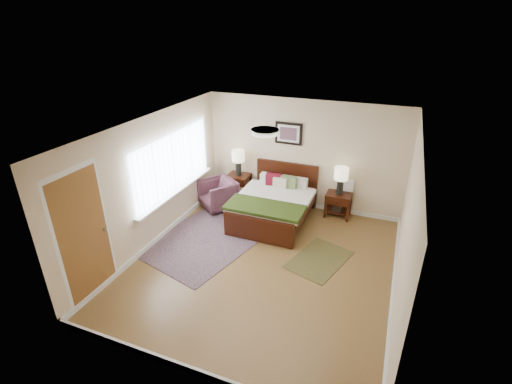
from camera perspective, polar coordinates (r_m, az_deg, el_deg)
floor at (r=6.87m, az=1.16°, el=-10.89°), size 5.00×5.00×0.00m
back_wall at (r=8.42m, az=7.26°, el=5.66°), size 4.50×0.04×2.50m
front_wall at (r=4.34m, az=-10.79°, el=-15.60°), size 4.50×0.04×2.50m
left_wall at (r=7.23m, az=-15.70°, el=1.48°), size 0.04×5.00×2.50m
right_wall at (r=5.92m, az=22.21°, el=-5.09°), size 0.04×5.00×2.50m
ceiling at (r=5.75m, az=1.39°, el=9.60°), size 4.50×5.00×0.02m
window at (r=7.67m, az=-12.43°, el=4.28°), size 0.11×2.72×1.32m
door at (r=6.17m, az=-24.91°, el=-6.30°), size 0.06×1.00×2.18m
ceil_fixture at (r=5.76m, az=1.38°, el=9.27°), size 0.44×0.44×0.08m
bed at (r=7.99m, az=2.79°, el=-1.35°), size 1.58×1.90×1.02m
wall_art at (r=8.33m, az=5.03°, el=8.96°), size 0.62×0.05×0.50m
nightstand_left at (r=8.93m, az=-2.73°, el=1.87°), size 0.53×0.47×0.63m
nightstand_right at (r=8.39m, az=12.53°, el=-1.60°), size 0.55×0.41×0.54m
lamp_left at (r=8.75m, az=-2.75°, el=5.18°), size 0.30×0.30×0.61m
lamp_right at (r=8.15m, az=12.96°, el=2.35°), size 0.30×0.30×0.61m
armchair at (r=8.61m, az=-5.83°, el=-0.34°), size 1.04×1.04×0.69m
rug_persian at (r=7.64m, az=-7.39°, el=-6.94°), size 2.46×3.00×0.01m
rug_navy at (r=7.05m, az=9.71°, el=-10.19°), size 1.15×1.43×0.01m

